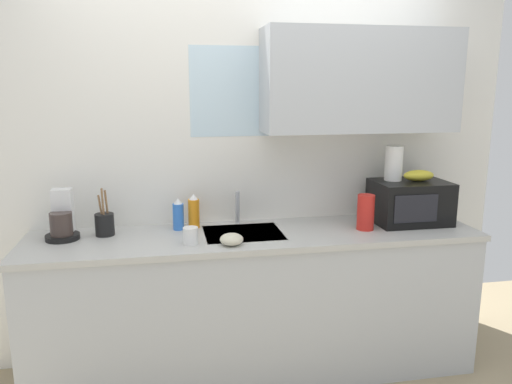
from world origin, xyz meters
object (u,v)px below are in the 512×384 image
at_px(mug_white, 191,236).
at_px(utensil_crock, 105,224).
at_px(banana_bunch, 419,175).
at_px(cereal_canister, 366,212).
at_px(paper_towel_roll, 394,163).
at_px(microwave, 410,202).
at_px(dish_soap_bottle_blue, 178,215).
at_px(small_bowl, 232,239).
at_px(coffee_maker, 62,220).
at_px(dish_soap_bottle_orange, 194,212).

bearing_deg(mug_white, utensil_crock, 151.79).
xyz_separation_m(mug_white, utensil_crock, (-0.48, 0.26, 0.02)).
relative_size(banana_bunch, cereal_canister, 0.93).
distance_m(mug_white, utensil_crock, 0.55).
xyz_separation_m(paper_towel_roll, mug_white, (-1.30, -0.24, -0.33)).
height_order(microwave, dish_soap_bottle_blue, microwave).
relative_size(cereal_canister, small_bowl, 1.66).
xyz_separation_m(paper_towel_roll, dish_soap_bottle_blue, (-1.36, 0.06, -0.29)).
relative_size(microwave, coffee_maker, 1.64).
height_order(coffee_maker, utensil_crock, utensil_crock).
height_order(cereal_canister, small_bowl, cereal_canister).
height_order(dish_soap_bottle_blue, cereal_canister, cereal_canister).
height_order(paper_towel_roll, cereal_canister, paper_towel_roll).
distance_m(coffee_maker, utensil_crock, 0.23).
xyz_separation_m(paper_towel_roll, small_bowl, (-1.08, -0.30, -0.35)).
distance_m(mug_white, small_bowl, 0.23).
bearing_deg(small_bowl, utensil_crock, 155.58).
bearing_deg(utensil_crock, dish_soap_bottle_blue, 5.42).
bearing_deg(small_bowl, dish_soap_bottle_orange, 114.98).
distance_m(paper_towel_roll, mug_white, 1.37).
height_order(banana_bunch, dish_soap_bottle_orange, banana_bunch).
relative_size(coffee_maker, mug_white, 2.95).
xyz_separation_m(cereal_canister, mug_white, (-1.06, -0.09, -0.06)).
relative_size(microwave, dish_soap_bottle_orange, 2.15).
bearing_deg(dish_soap_bottle_blue, small_bowl, -52.58).
xyz_separation_m(microwave, cereal_canister, (-0.34, -0.10, -0.03)).
bearing_deg(microwave, small_bowl, -168.15).
distance_m(microwave, mug_white, 1.42).
relative_size(banana_bunch, paper_towel_roll, 0.91).
xyz_separation_m(microwave, dish_soap_bottle_orange, (-1.36, 0.14, -0.03)).
relative_size(microwave, mug_white, 4.84).
bearing_deg(cereal_canister, microwave, 16.17).
distance_m(paper_towel_roll, dish_soap_bottle_blue, 1.39).
distance_m(banana_bunch, coffee_maker, 2.18).
height_order(coffee_maker, mug_white, coffee_maker).
relative_size(dish_soap_bottle_blue, small_bowl, 1.51).
xyz_separation_m(cereal_canister, utensil_crock, (-1.55, 0.17, -0.04)).
height_order(utensil_crock, small_bowl, utensil_crock).
bearing_deg(coffee_maker, banana_bunch, -1.54).
xyz_separation_m(coffee_maker, dish_soap_bottle_blue, (0.66, 0.05, -0.01)).
distance_m(paper_towel_roll, cereal_canister, 0.39).
distance_m(dish_soap_bottle_blue, cereal_canister, 1.14).
relative_size(banana_bunch, mug_white, 2.11).
xyz_separation_m(microwave, small_bowl, (-1.18, -0.25, -0.10)).
xyz_separation_m(paper_towel_roll, dish_soap_bottle_orange, (-1.26, 0.09, -0.28)).
bearing_deg(dish_soap_bottle_orange, cereal_canister, -12.99).
xyz_separation_m(coffee_maker, dish_soap_bottle_orange, (0.75, 0.08, -0.00)).
relative_size(microwave, banana_bunch, 2.30).
height_order(cereal_canister, utensil_crock, utensil_crock).
bearing_deg(microwave, dish_soap_bottle_orange, 174.23).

